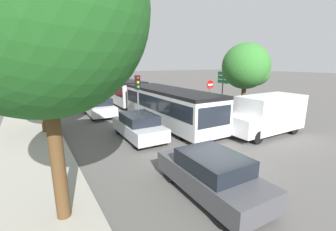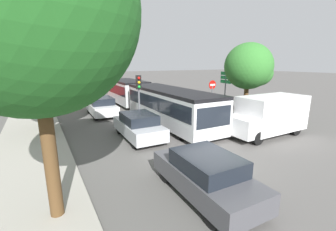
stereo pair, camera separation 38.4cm
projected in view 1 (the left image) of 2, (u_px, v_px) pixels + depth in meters
name	position (u px, v px, depth m)	size (l,w,h in m)	color
ground_plane	(216.00, 162.00, 9.66)	(200.00, 200.00, 0.00)	#565451
kerb_strip_left	(29.00, 119.00, 16.87)	(3.20, 35.91, 0.14)	#9E998E
articulated_bus	(146.00, 97.00, 18.32)	(2.90, 16.67, 2.47)	silver
city_bus_rear	(70.00, 84.00, 29.85)	(3.01, 11.29, 2.41)	red
queued_car_graphite	(211.00, 174.00, 7.18)	(1.89, 4.16, 1.42)	#47474C
queued_car_silver	(139.00, 126.00, 12.55)	(1.92, 4.23, 1.45)	#B7BABF
queued_car_white	(99.00, 107.00, 17.95)	(1.98, 4.35, 1.49)	white
white_van	(267.00, 114.00, 13.24)	(5.03, 2.07, 2.31)	white
traffic_light	(138.00, 89.00, 14.57)	(0.36, 0.38, 3.40)	#56595E
no_entry_sign	(210.00, 92.00, 18.11)	(0.70, 0.08, 2.82)	#56595E
direction_sign_post	(223.00, 82.00, 19.13)	(0.25, 1.40, 3.60)	#56595E
tree_left_near	(39.00, 13.00, 4.90)	(4.87, 4.87, 7.85)	#51381E
tree_left_mid	(36.00, 58.00, 12.58)	(4.64, 4.64, 6.92)	#51381E
tree_left_far	(27.00, 63.00, 20.34)	(4.54, 4.54, 6.79)	#51381E
tree_left_distant	(26.00, 53.00, 28.75)	(4.57, 4.57, 7.84)	#51381E
tree_right_near	(247.00, 67.00, 17.00)	(3.55, 3.55, 5.66)	#51381E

